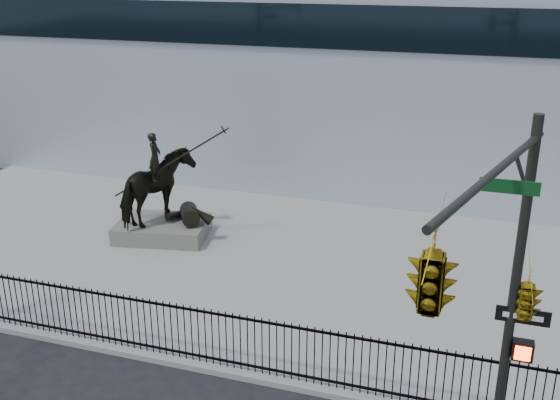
% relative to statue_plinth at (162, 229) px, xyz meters
% --- Properties ---
extents(ground, '(120.00, 120.00, 0.00)m').
position_rel_statue_plinth_xyz_m(ground, '(4.25, -7.77, -0.44)').
color(ground, black).
rests_on(ground, ground).
extents(plaza, '(30.00, 12.00, 0.15)m').
position_rel_statue_plinth_xyz_m(plaza, '(4.25, -0.77, -0.36)').
color(plaza, gray).
rests_on(plaza, ground).
extents(building, '(44.00, 14.00, 9.00)m').
position_rel_statue_plinth_xyz_m(building, '(4.25, 12.23, 4.06)').
color(building, silver).
rests_on(building, ground).
extents(picket_fence, '(22.10, 0.10, 1.50)m').
position_rel_statue_plinth_xyz_m(picket_fence, '(4.25, -6.52, 0.46)').
color(picket_fence, black).
rests_on(picket_fence, plaza).
extents(statue_plinth, '(3.42, 2.65, 0.58)m').
position_rel_statue_plinth_xyz_m(statue_plinth, '(0.00, 0.00, 0.00)').
color(statue_plinth, '#605E58').
rests_on(statue_plinth, plaza).
extents(equestrian_statue, '(3.89, 2.78, 3.34)m').
position_rel_statue_plinth_xyz_m(equestrian_statue, '(0.06, 0.01, 1.50)').
color(equestrian_statue, black).
rests_on(equestrian_statue, statue_plinth).
extents(traffic_signal_right, '(2.17, 6.86, 7.00)m').
position_rel_statue_plinth_xyz_m(traffic_signal_right, '(10.72, -9.77, 4.41)').
color(traffic_signal_right, black).
rests_on(traffic_signal_right, ground).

